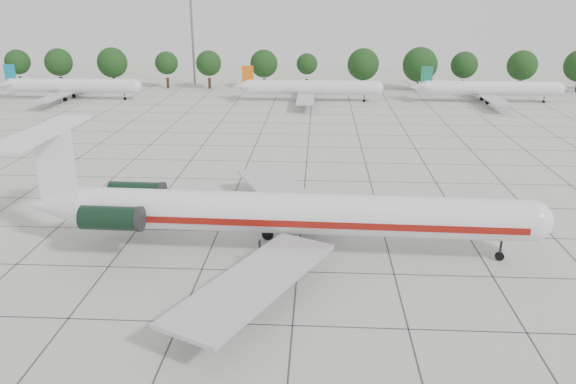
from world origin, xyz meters
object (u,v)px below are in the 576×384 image
(bg_airliner_b, at_px, (72,86))
(floodlight_mast, at_px, (192,25))
(main_airliner, at_px, (271,212))
(ground_crew, at_px, (482,231))
(bg_airliner_c, at_px, (310,88))
(bg_airliner_d, at_px, (490,89))

(bg_airliner_b, distance_m, floodlight_mast, 33.76)
(main_airliner, relative_size, bg_airliner_b, 1.63)
(ground_crew, bearing_deg, bg_airliner_c, -117.85)
(bg_airliner_c, height_order, bg_airliner_d, same)
(ground_crew, relative_size, bg_airliner_d, 0.06)
(bg_airliner_b, height_order, floodlight_mast, floodlight_mast)
(bg_airliner_d, relative_size, floodlight_mast, 1.11)
(bg_airliner_b, relative_size, floodlight_mast, 1.11)
(ground_crew, distance_m, bg_airliner_b, 97.64)
(ground_crew, relative_size, bg_airliner_b, 0.06)
(bg_airliner_b, bearing_deg, floodlight_mast, 47.01)
(bg_airliner_b, xyz_separation_m, floodlight_mast, (21.67, 23.25, 11.37))
(bg_airliner_b, distance_m, bg_airliner_c, 51.33)
(main_airliner, distance_m, floodlight_mast, 100.73)
(main_airliner, height_order, bg_airliner_c, main_airliner)
(bg_airliner_d, bearing_deg, ground_crew, -105.87)
(floodlight_mast, bearing_deg, main_airliner, -74.02)
(main_airliner, xyz_separation_m, bg_airliner_d, (39.60, 74.62, -0.90))
(bg_airliner_b, distance_m, bg_airliner_d, 88.86)
(floodlight_mast, bearing_deg, bg_airliner_d, -17.90)
(bg_airliner_b, height_order, bg_airliner_c, same)
(bg_airliner_b, xyz_separation_m, bg_airliner_c, (51.33, 0.54, 0.00))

